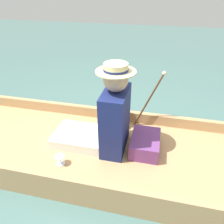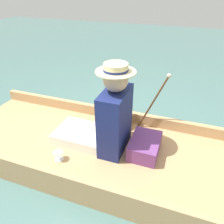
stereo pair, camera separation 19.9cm
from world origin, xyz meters
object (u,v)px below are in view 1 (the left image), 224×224
object	(u,v)px
teddy_bear	(120,114)
wine_glass	(60,159)
walking_cane	(152,95)
seated_person	(106,119)

from	to	relation	value
teddy_bear	wine_glass	bearing A→B (deg)	150.48
walking_cane	seated_person	bearing A→B (deg)	138.42
seated_person	walking_cane	size ratio (longest dim) A/B	1.28
teddy_bear	walking_cane	distance (m)	0.40
seated_person	wine_glass	xyz separation A→B (m)	(-0.35, 0.34, -0.25)
wine_glass	walking_cane	bearing A→B (deg)	-42.98
wine_glass	teddy_bear	bearing A→B (deg)	-29.52
teddy_bear	walking_cane	world-z (taller)	walking_cane
wine_glass	walking_cane	size ratio (longest dim) A/B	0.13
seated_person	teddy_bear	size ratio (longest dim) A/B	2.45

